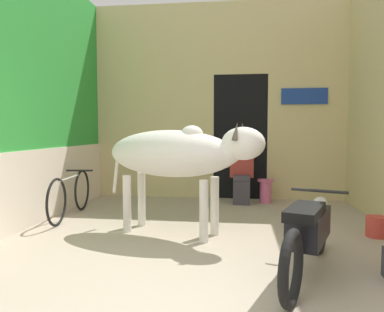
{
  "coord_description": "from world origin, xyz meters",
  "views": [
    {
      "loc": [
        0.45,
        -2.82,
        1.35
      ],
      "look_at": [
        -0.18,
        2.06,
        1.01
      ],
      "focal_mm": 35.0,
      "sensor_mm": 36.0,
      "label": 1
    }
  ],
  "objects": [
    {
      "name": "ground_plane",
      "position": [
        0.0,
        0.0,
        0.0
      ],
      "size": [
        30.0,
        30.0,
        0.0
      ],
      "primitive_type": "plane",
      "color": "tan"
    },
    {
      "name": "shopkeeper_seated",
      "position": [
        0.48,
        4.08,
        0.61
      ],
      "size": [
        0.43,
        0.33,
        1.16
      ],
      "color": "#3D3842",
      "rests_on": "ground_plane"
    },
    {
      "name": "wall_left_shopfront",
      "position": [
        -2.54,
        2.28,
        1.86
      ],
      "size": [
        0.25,
        4.58,
        3.84
      ],
      "color": "green",
      "rests_on": "ground_plane"
    },
    {
      "name": "plastic_stool",
      "position": [
        0.92,
        4.21,
        0.23
      ],
      "size": [
        0.3,
        0.3,
        0.44
      ],
      "color": "#DB6093",
      "rests_on": "ground_plane"
    },
    {
      "name": "bucket",
      "position": [
        2.18,
        2.11,
        0.13
      ],
      "size": [
        0.26,
        0.26,
        0.26
      ],
      "color": "#C63D33",
      "rests_on": "ground_plane"
    },
    {
      "name": "motorcycle_near",
      "position": [
        1.09,
        0.7,
        0.42
      ],
      "size": [
        0.86,
        1.94,
        0.73
      ],
      "color": "black",
      "rests_on": "ground_plane"
    },
    {
      "name": "wall_back_with_doorway",
      "position": [
        0.16,
        4.83,
        1.68
      ],
      "size": [
        4.92,
        0.93,
        3.84
      ],
      "color": "#D1BC84",
      "rests_on": "ground_plane"
    },
    {
      "name": "cow",
      "position": [
        -0.35,
        1.91,
        1.04
      ],
      "size": [
        2.19,
        1.16,
        1.46
      ],
      "color": "silver",
      "rests_on": "ground_plane"
    },
    {
      "name": "bicycle",
      "position": [
        -2.16,
        2.64,
        0.35
      ],
      "size": [
        0.44,
        1.76,
        0.7
      ],
      "color": "black",
      "rests_on": "ground_plane"
    }
  ]
}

